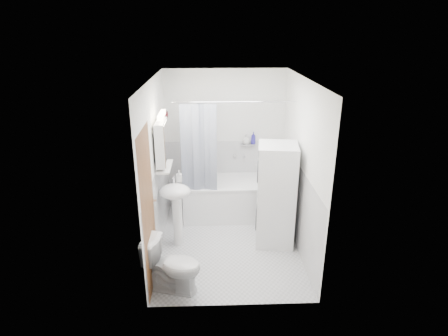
{
  "coord_description": "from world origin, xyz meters",
  "views": [
    {
      "loc": [
        -0.25,
        -4.78,
        3.04
      ],
      "look_at": [
        -0.06,
        0.15,
        1.15
      ],
      "focal_mm": 30.0,
      "sensor_mm": 36.0,
      "label": 1
    }
  ],
  "objects_px": {
    "bathtub": "(233,196)",
    "toilet": "(173,266)",
    "washer_dryer": "(276,195)",
    "sink": "(176,201)"
  },
  "relations": [
    {
      "from": "bathtub",
      "to": "washer_dryer",
      "type": "height_order",
      "value": "washer_dryer"
    },
    {
      "from": "bathtub",
      "to": "washer_dryer",
      "type": "relative_size",
      "value": 1.09
    },
    {
      "from": "washer_dryer",
      "to": "toilet",
      "type": "bearing_deg",
      "value": -135.79
    },
    {
      "from": "bathtub",
      "to": "washer_dryer",
      "type": "xyz_separation_m",
      "value": [
        0.56,
        -0.87,
        0.41
      ]
    },
    {
      "from": "bathtub",
      "to": "toilet",
      "type": "xyz_separation_m",
      "value": [
        -0.83,
        -1.91,
        -0.01
      ]
    },
    {
      "from": "bathtub",
      "to": "toilet",
      "type": "relative_size",
      "value": 2.38
    },
    {
      "from": "sink",
      "to": "toilet",
      "type": "bearing_deg",
      "value": -88.1
    },
    {
      "from": "bathtub",
      "to": "toilet",
      "type": "bearing_deg",
      "value": -113.64
    },
    {
      "from": "bathtub",
      "to": "washer_dryer",
      "type": "bearing_deg",
      "value": -57.08
    },
    {
      "from": "washer_dryer",
      "to": "sink",
      "type": "bearing_deg",
      "value": -171.7
    }
  ]
}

